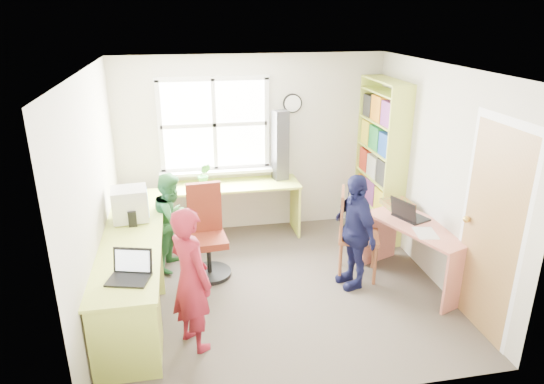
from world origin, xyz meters
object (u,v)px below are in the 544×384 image
(l_desk, at_px, (152,275))
(crt_monitor, at_px, (130,204))
(person_red, at_px, (191,279))
(wooden_chair, at_px, (352,230))
(potted_plant, at_px, (204,175))
(person_green, at_px, (173,221))
(bookshelf, at_px, (380,163))
(laptop_left, at_px, (130,272))
(right_desk, at_px, (419,241))
(cd_tower, at_px, (280,146))
(laptop_right, at_px, (408,214))
(person_navy, at_px, (354,231))
(swivel_chair, at_px, (207,237))

(l_desk, height_order, crt_monitor, crt_monitor)
(person_red, bearing_deg, wooden_chair, -95.28)
(potted_plant, xyz_separation_m, person_green, (-0.42, -0.68, -0.32))
(bookshelf, relative_size, laptop_left, 5.15)
(crt_monitor, xyz_separation_m, person_green, (0.43, 0.27, -0.35))
(bookshelf, height_order, person_green, bookshelf)
(right_desk, height_order, cd_tower, cd_tower)
(laptop_right, distance_m, person_navy, 0.67)
(bookshelf, distance_m, laptop_right, 1.22)
(person_green, bearing_deg, wooden_chair, -85.48)
(crt_monitor, xyz_separation_m, potted_plant, (0.85, 0.95, -0.03))
(l_desk, height_order, person_green, person_green)
(l_desk, bearing_deg, right_desk, 2.09)
(bookshelf, xyz_separation_m, person_red, (-2.59, -2.00, -0.32))
(potted_plant, bearing_deg, l_desk, -110.34)
(wooden_chair, xyz_separation_m, person_green, (-2.01, 0.60, 0.02))
(laptop_left, bearing_deg, person_red, 13.64)
(l_desk, bearing_deg, wooden_chair, 10.62)
(bookshelf, height_order, laptop_right, bookshelf)
(cd_tower, bearing_deg, bookshelf, -28.39)
(laptop_right, relative_size, cd_tower, 0.47)
(l_desk, relative_size, bookshelf, 1.40)
(wooden_chair, bearing_deg, person_navy, -84.92)
(cd_tower, distance_m, person_green, 1.78)
(l_desk, distance_m, wooden_chair, 2.25)
(right_desk, xyz_separation_m, cd_tower, (-1.23, 1.70, 0.70))
(person_navy, bearing_deg, laptop_right, 86.85)
(laptop_left, distance_m, person_navy, 2.41)
(person_navy, bearing_deg, swivel_chair, -119.62)
(laptop_left, bearing_deg, person_green, 92.93)
(wooden_chair, bearing_deg, swivel_chair, -172.54)
(person_red, bearing_deg, laptop_left, 55.71)
(potted_plant, bearing_deg, person_green, -121.88)
(wooden_chair, bearing_deg, laptop_right, 7.35)
(person_red, bearing_deg, right_desk, -108.28)
(laptop_right, relative_size, potted_plant, 1.43)
(right_desk, distance_m, potted_plant, 2.79)
(potted_plant, xyz_separation_m, person_navy, (1.53, -1.49, -0.25))
(swivel_chair, bearing_deg, person_navy, -24.58)
(person_navy, bearing_deg, wooden_chair, 155.43)
(bookshelf, bearing_deg, laptop_right, -96.96)
(l_desk, xyz_separation_m, bookshelf, (2.96, 1.47, 0.55))
(person_green, bearing_deg, right_desk, -87.58)
(potted_plant, bearing_deg, cd_tower, 5.95)
(cd_tower, bearing_deg, laptop_left, -141.74)
(swivel_chair, height_order, potted_plant, swivel_chair)
(person_green, bearing_deg, laptop_left, -171.42)
(right_desk, height_order, person_green, person_green)
(cd_tower, bearing_deg, l_desk, -146.62)
(swivel_chair, relative_size, wooden_chair, 1.04)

